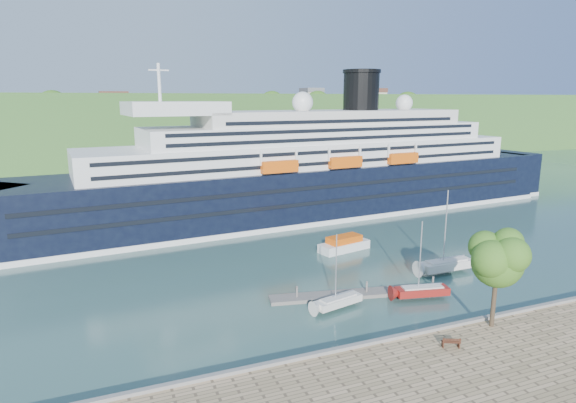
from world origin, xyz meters
The scene contains 11 objects.
ground centered at (0.00, 0.00, 0.00)m, with size 400.00×400.00×0.00m, color #294A44.
far_hillside centered at (0.00, 145.00, 12.00)m, with size 400.00×50.00×24.00m, color #316026.
quay_coping centered at (0.00, -0.20, 1.15)m, with size 220.00×0.50×0.30m, color slate.
cruise_ship centered at (9.69, 50.05, 13.99)m, with size 124.58×18.14×27.98m, color black, non-canonical shape.
park_bench centered at (0.70, -3.30, 1.53)m, with size 1.65×0.68×1.06m, color #421F13, non-canonical shape.
promenade_tree centered at (7.09, -1.50, 6.21)m, with size 6.29×6.29×10.42m, color #2E5E18, non-canonical shape.
floating_pontoon centered at (-0.91, 11.87, 0.21)m, with size 18.58×2.27×0.41m, color gray, non-canonical shape.
sailboat_white_near centered at (-3.65, 9.43, 4.02)m, with size 6.22×1.73×8.04m, color silver, non-canonical shape.
sailboat_red centered at (6.44, 8.25, 4.33)m, with size 6.71×1.86×8.67m, color maroon, non-canonical shape.
sailboat_white_far centered at (14.57, 13.92, 5.26)m, with size 8.14×2.26×10.52m, color silver, non-canonical shape.
tender_launch centered at (6.69, 27.26, 1.12)m, with size 8.13×2.78×2.25m, color #E3570D, non-canonical shape.
Camera 1 is at (-26.83, -33.69, 22.28)m, focal length 30.00 mm.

